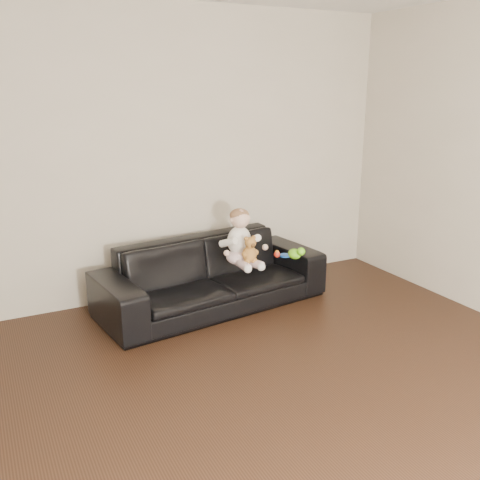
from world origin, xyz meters
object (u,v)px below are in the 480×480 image
baby (241,240)px  teddy_bear (250,250)px  sofa (212,274)px  toy_green (295,254)px  toy_blue_disc (285,255)px  toy_rattle (277,254)px

baby → teddy_bear: size_ratio=2.13×
sofa → toy_green: (0.74, -0.19, 0.14)m
sofa → toy_blue_disc: (0.70, -0.09, 0.10)m
toy_rattle → toy_blue_disc: toy_rattle is taller
teddy_bear → toy_rattle: size_ratio=3.92×
toy_rattle → toy_green: bearing=-41.6°
baby → toy_rattle: baby is taller
toy_rattle → toy_blue_disc: (0.09, -0.00, -0.02)m
sofa → toy_blue_disc: size_ratio=19.22×
teddy_bear → toy_blue_disc: bearing=19.9°
toy_green → baby: bearing=170.7°
toy_blue_disc → toy_rattle: bearing=178.8°
sofa → toy_rattle: size_ratio=33.71×
sofa → teddy_bear: bearing=-55.0°
sofa → baby: 0.40m
baby → teddy_bear: 0.16m
toy_green → sofa: bearing=165.2°
teddy_bear → toy_green: size_ratio=1.72×
toy_rattle → sofa: bearing=172.0°
sofa → baby: (0.23, -0.11, 0.31)m
toy_rattle → toy_blue_disc: bearing=-1.2°
baby → teddy_bear: (0.01, -0.15, -0.05)m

